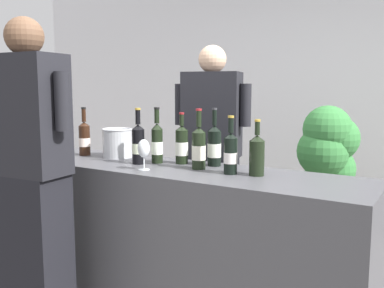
# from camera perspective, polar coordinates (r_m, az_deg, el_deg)

# --- Properties ---
(wall_back) EXTENTS (8.00, 0.10, 2.80)m
(wall_back) POSITION_cam_1_polar(r_m,az_deg,el_deg) (4.88, 15.31, 6.98)
(wall_back) COLOR white
(wall_back) RESTS_ON ground_plane
(counter) EXTENTS (2.27, 0.58, 0.95)m
(counter) POSITION_cam_1_polar(r_m,az_deg,el_deg) (2.66, -1.94, -13.26)
(counter) COLOR #4C4C51
(counter) RESTS_ON ground_plane
(wine_bottle_0) EXTENTS (0.08, 0.08, 0.35)m
(wine_bottle_0) POSITION_cam_1_polar(r_m,az_deg,el_deg) (2.67, -7.24, 0.04)
(wine_bottle_0) COLOR black
(wine_bottle_0) RESTS_ON counter
(wine_bottle_1) EXTENTS (0.08, 0.08, 0.31)m
(wine_bottle_1) POSITION_cam_1_polar(r_m,az_deg,el_deg) (2.32, 8.72, -1.36)
(wine_bottle_1) COLOR black
(wine_bottle_1) RESTS_ON counter
(wine_bottle_2) EXTENTS (0.08, 0.08, 0.32)m
(wine_bottle_2) POSITION_cam_1_polar(r_m,az_deg,el_deg) (2.66, -1.39, -0.13)
(wine_bottle_2) COLOR black
(wine_bottle_2) RESTS_ON counter
(wine_bottle_3) EXTENTS (0.08, 0.08, 0.35)m
(wine_bottle_3) POSITION_cam_1_polar(r_m,az_deg,el_deg) (2.48, 0.91, -0.52)
(wine_bottle_3) COLOR black
(wine_bottle_3) RESTS_ON counter
(wine_bottle_4) EXTENTS (0.08, 0.08, 0.35)m
(wine_bottle_4) POSITION_cam_1_polar(r_m,az_deg,el_deg) (2.58, 3.01, -0.26)
(wine_bottle_4) COLOR black
(wine_bottle_4) RESTS_ON counter
(wine_bottle_5) EXTENTS (0.08, 0.08, 0.34)m
(wine_bottle_5) POSITION_cam_1_polar(r_m,az_deg,el_deg) (3.09, -14.26, 0.76)
(wine_bottle_5) COLOR black
(wine_bottle_5) RESTS_ON counter
(wine_bottle_6) EXTENTS (0.07, 0.07, 0.35)m
(wine_bottle_6) POSITION_cam_1_polar(r_m,az_deg,el_deg) (2.69, -4.72, 0.16)
(wine_bottle_6) COLOR black
(wine_bottle_6) RESTS_ON counter
(wine_bottle_7) EXTENTS (0.08, 0.08, 0.32)m
(wine_bottle_7) POSITION_cam_1_polar(r_m,az_deg,el_deg) (2.34, 5.18, -1.22)
(wine_bottle_7) COLOR black
(wine_bottle_7) RESTS_ON counter
(wine_glass) EXTENTS (0.07, 0.07, 0.18)m
(wine_glass) POSITION_cam_1_polar(r_m,az_deg,el_deg) (2.46, -6.50, -0.76)
(wine_glass) COLOR silver
(wine_glass) RESTS_ON counter
(ice_bucket) EXTENTS (0.21, 0.21, 0.20)m
(ice_bucket) POSITION_cam_1_polar(r_m,az_deg,el_deg) (2.96, -10.00, 0.18)
(ice_bucket) COLOR silver
(ice_bucket) RESTS_ON counter
(person_server) EXTENTS (0.54, 0.33, 1.72)m
(person_server) POSITION_cam_1_polar(r_m,az_deg,el_deg) (3.08, 2.67, -3.30)
(person_server) COLOR black
(person_server) RESTS_ON ground_plane
(person_guest) EXTENTS (0.57, 0.28, 1.79)m
(person_guest) POSITION_cam_1_polar(r_m,az_deg,el_deg) (2.51, -20.75, -5.37)
(person_guest) COLOR black
(person_guest) RESTS_ON ground_plane
(potted_shrub) EXTENTS (0.50, 0.55, 1.29)m
(potted_shrub) POSITION_cam_1_polar(r_m,az_deg,el_deg) (3.62, 17.62, -3.02)
(potted_shrub) COLOR brown
(potted_shrub) RESTS_ON ground_plane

